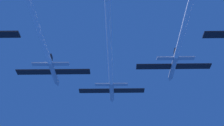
{
  "coord_description": "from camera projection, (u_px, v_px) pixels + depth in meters",
  "views": [
    {
      "loc": [
        1.33,
        -90.07,
        -39.91
      ],
      "look_at": [
        -0.01,
        -15.94,
        -0.06
      ],
      "focal_mm": 60.43,
      "sensor_mm": 36.0,
      "label": 1
    }
  ],
  "objects": [
    {
      "name": "jet_lead",
      "position": [
        110.0,
        65.0,
        85.24
      ],
      "size": [
        16.97,
        52.94,
        2.81
      ],
      "color": "#B2BAC6"
    },
    {
      "name": "jet_left_wing",
      "position": [
        45.0,
        49.0,
        77.39
      ],
      "size": [
        16.97,
        43.93,
        2.81
      ],
      "color": "#B2BAC6"
    },
    {
      "name": "jet_right_wing",
      "position": [
        181.0,
        39.0,
        75.44
      ],
      "size": [
        16.97,
        47.38,
        2.81
      ],
      "color": "#B2BAC6"
    }
  ]
}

